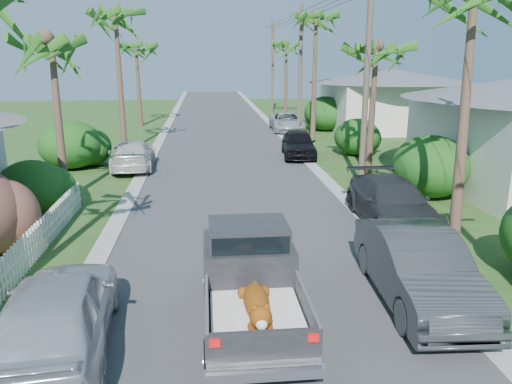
{
  "coord_description": "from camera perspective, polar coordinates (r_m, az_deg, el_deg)",
  "views": [
    {
      "loc": [
        -1.17,
        -7.84,
        5.51
      ],
      "look_at": [
        0.35,
        7.23,
        1.4
      ],
      "focal_mm": 35.0,
      "sensor_mm": 36.0,
      "label": 1
    }
  ],
  "objects": [
    {
      "name": "palm_l_b",
      "position": [
        20.64,
        -22.49,
        15.86
      ],
      "size": [
        4.4,
        4.4,
        7.4
      ],
      "color": "brown",
      "rests_on": "ground"
    },
    {
      "name": "parked_car_rm",
      "position": [
        17.39,
        15.27,
        -1.23
      ],
      "size": [
        2.19,
        5.25,
        1.52
      ],
      "primitive_type": "imported",
      "rotation": [
        0.0,
        0.0,
        -0.01
      ],
      "color": "#2B2D30",
      "rests_on": "ground"
    },
    {
      "name": "parked_car_rn",
      "position": [
        12.16,
        18.02,
        -8.22
      ],
      "size": [
        2.01,
        5.14,
        1.67
      ],
      "primitive_type": "imported",
      "rotation": [
        0.0,
        0.0,
        -0.05
      ],
      "color": "#2F3234",
      "rests_on": "ground"
    },
    {
      "name": "parked_car_lf",
      "position": [
        26.05,
        -13.85,
        4.14
      ],
      "size": [
        2.21,
        5.01,
        1.43
      ],
      "primitive_type": "imported",
      "rotation": [
        0.0,
        0.0,
        3.19
      ],
      "color": "silver",
      "rests_on": "ground"
    },
    {
      "name": "shrub_r_c",
      "position": [
        29.5,
        11.47,
        6.19
      ],
      "size": [
        2.6,
        2.86,
        2.1
      ],
      "primitive_type": "ellipsoid",
      "color": "#154A16",
      "rests_on": "ground"
    },
    {
      "name": "parked_car_rf",
      "position": [
        28.45,
        4.88,
        5.52
      ],
      "size": [
        2.21,
        4.6,
        1.51
      ],
      "primitive_type": "imported",
      "rotation": [
        0.0,
        0.0,
        -0.1
      ],
      "color": "black",
      "rests_on": "ground"
    },
    {
      "name": "shrub_l_d",
      "position": [
        27.08,
        -20.37,
        5.08
      ],
      "size": [
        3.2,
        3.52,
        2.4
      ],
      "primitive_type": "ellipsoid",
      "color": "#154A16",
      "rests_on": "ground"
    },
    {
      "name": "utility_pole_c",
      "position": [
        36.49,
        5.08,
        13.7
      ],
      "size": [
        1.6,
        0.26,
        9.0
      ],
      "color": "brown",
      "rests_on": "ground"
    },
    {
      "name": "palm_r_b",
      "position": [
        24.13,
        13.55,
        15.83
      ],
      "size": [
        4.4,
        4.4,
        7.2
      ],
      "color": "brown",
      "rests_on": "ground"
    },
    {
      "name": "parked_car_rd",
      "position": [
        38.43,
        3.56,
        7.98
      ],
      "size": [
        2.44,
        5.11,
        1.41
      ],
      "primitive_type": "imported",
      "rotation": [
        0.0,
        0.0,
        -0.02
      ],
      "color": "silver",
      "rests_on": "ground"
    },
    {
      "name": "curb_right",
      "position": [
        33.74,
        3.67,
        5.81
      ],
      "size": [
        0.6,
        100.0,
        0.06
      ],
      "primitive_type": "cube",
      "color": "#A5A39E",
      "rests_on": "ground"
    },
    {
      "name": "pickup_truck",
      "position": [
        10.87,
        -0.75,
        -9.29
      ],
      "size": [
        1.98,
        5.12,
        2.06
      ],
      "color": "black",
      "rests_on": "ground"
    },
    {
      "name": "shrub_r_b",
      "position": [
        21.3,
        19.31,
        2.79
      ],
      "size": [
        3.0,
        3.3,
        2.5
      ],
      "primitive_type": "ellipsoid",
      "color": "#154A16",
      "rests_on": "ground"
    },
    {
      "name": "ground",
      "position": [
        9.66,
        2.37,
        -19.63
      ],
      "size": [
        120.0,
        120.0,
        0.0
      ],
      "primitive_type": "plane",
      "color": "#254E1D",
      "rests_on": "ground"
    },
    {
      "name": "parked_car_ln",
      "position": [
        10.35,
        -21.76,
        -12.83
      ],
      "size": [
        2.41,
        5.08,
        1.68
      ],
      "primitive_type": "imported",
      "rotation": [
        0.0,
        0.0,
        3.23
      ],
      "color": "silver",
      "rests_on": "ground"
    },
    {
      "name": "road",
      "position": [
        33.32,
        -3.69,
        5.66
      ],
      "size": [
        8.0,
        100.0,
        0.02
      ],
      "primitive_type": "cube",
      "color": "#38383A",
      "rests_on": "ground"
    },
    {
      "name": "palm_r_d",
      "position": [
        48.47,
        3.49,
        16.62
      ],
      "size": [
        4.4,
        4.4,
        8.0
      ],
      "color": "brown",
      "rests_on": "ground"
    },
    {
      "name": "utility_pole_b",
      "position": [
        21.93,
        12.52,
        12.46
      ],
      "size": [
        1.6,
        0.26,
        9.0
      ],
      "color": "brown",
      "rests_on": "ground"
    },
    {
      "name": "palm_l_d",
      "position": [
        42.19,
        -13.55,
        16.06
      ],
      "size": [
        4.4,
        4.4,
        7.7
      ],
      "color": "brown",
      "rests_on": "ground"
    },
    {
      "name": "picket_fence",
      "position": [
        15.05,
        -24.23,
        -5.66
      ],
      "size": [
        0.1,
        11.0,
        1.0
      ],
      "primitive_type": "cube",
      "color": "white",
      "rests_on": "ground"
    },
    {
      "name": "palm_l_c",
      "position": [
        30.33,
        -15.81,
        19.2
      ],
      "size": [
        4.4,
        4.4,
        9.2
      ],
      "color": "brown",
      "rests_on": "ground"
    },
    {
      "name": "shrub_l_c",
      "position": [
        19.43,
        -24.28,
        0.39
      ],
      "size": [
        2.4,
        2.64,
        2.0
      ],
      "primitive_type": "ellipsoid",
      "color": "#154A16",
      "rests_on": "ground"
    },
    {
      "name": "shrub_r_d",
      "position": [
        39.16,
        7.91,
        8.88
      ],
      "size": [
        3.2,
        3.52,
        2.6
      ],
      "primitive_type": "ellipsoid",
      "color": "#154A16",
      "rests_on": "ground"
    },
    {
      "name": "utility_pole_d",
      "position": [
        51.3,
        1.88,
        14.17
      ],
      "size": [
        1.6,
        0.26,
        9.0
      ],
      "color": "brown",
      "rests_on": "ground"
    },
    {
      "name": "curb_left",
      "position": [
        33.44,
        -11.1,
        5.48
      ],
      "size": [
        0.6,
        100.0,
        0.06
      ],
      "primitive_type": "cube",
      "color": "#A5A39E",
      "rests_on": "ground"
    },
    {
      "name": "house_right_far",
      "position": [
        40.55,
        14.94,
        9.9
      ],
      "size": [
        9.0,
        8.0,
        4.6
      ],
      "color": "silver",
      "rests_on": "ground"
    },
    {
      "name": "palm_r_c",
      "position": [
        34.73,
        6.9,
        19.38
      ],
      "size": [
        4.4,
        4.4,
        9.4
      ],
      "color": "brown",
      "rests_on": "ground"
    }
  ]
}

